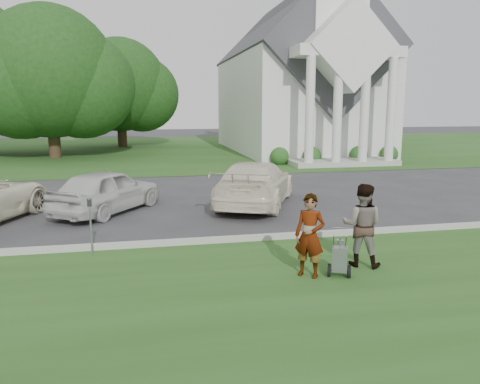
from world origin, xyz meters
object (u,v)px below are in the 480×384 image
object	(u,v)px
car_c	(255,183)
car_b	(107,191)
person_left	(310,236)
tree_left	(50,78)
tree_back	(120,89)
parking_meter_near	(90,220)
person_right	(362,226)
church	(298,70)
striping_cart	(339,260)

from	to	relation	value
car_c	car_b	bearing A→B (deg)	26.15
person_left	car_c	world-z (taller)	person_left
tree_left	car_b	xyz separation A→B (m)	(4.52, -17.34, -4.40)
tree_back	parking_meter_near	bearing A→B (deg)	-89.05
tree_back	person_left	distance (m)	32.71
person_left	car_c	xyz separation A→B (m)	(0.57, 6.92, -0.07)
person_right	car_c	bearing A→B (deg)	-53.06
tree_left	car_c	distance (m)	20.08
person_left	church	bearing A→B (deg)	111.56
tree_left	person_right	xyz separation A→B (m)	(10.16, -23.72, -4.23)
tree_left	person_left	bearing A→B (deg)	-69.83
tree_back	striping_cart	xyz separation A→B (m)	(5.44, -32.26, -4.37)
car_c	striping_cart	bearing A→B (deg)	114.57
tree_left	parking_meter_near	xyz separation A→B (m)	(4.50, -21.89, -4.26)
person_left	car_b	world-z (taller)	person_left
church	tree_left	xyz separation A→B (m)	(-17.01, -1.13, -0.83)
church	person_left	distance (m)	27.01
church	tree_back	world-z (taller)	church
car_b	church	bearing A→B (deg)	-89.82
tree_back	striping_cart	bearing A→B (deg)	-80.42
church	person_right	distance (m)	26.26
car_c	tree_back	bearing A→B (deg)	-53.40
church	tree_back	xyz separation A→B (m)	(-13.01, 6.87, -1.21)
person_right	person_left	bearing A→B (deg)	47.65
tree_back	car_c	world-z (taller)	tree_back
striping_cart	car_c	size ratio (longest dim) A/B	0.18
parking_meter_near	person_left	bearing A→B (deg)	-27.00
person_left	person_right	xyz separation A→B (m)	(1.30, 0.40, 0.05)
striping_cart	car_b	size ratio (longest dim) A/B	0.23
church	parking_meter_near	world-z (taller)	church
car_b	parking_meter_near	bearing A→B (deg)	123.90
tree_left	person_left	size ratio (longest dim) A/B	6.38
striping_cart	person_right	distance (m)	1.04
person_left	car_c	bearing A→B (deg)	124.77
tree_back	person_right	world-z (taller)	tree_back
car_b	tree_left	bearing A→B (deg)	-41.12
tree_back	person_left	size ratio (longest dim) A/B	5.77
tree_back	church	bearing A→B (deg)	-27.85
person_right	parking_meter_near	bearing A→B (deg)	12.69
tree_left	car_b	bearing A→B (deg)	-75.38
tree_back	striping_cart	distance (m)	33.00
car_b	car_c	xyz separation A→B (m)	(4.91, 0.15, 0.05)
tree_back	person_left	world-z (taller)	tree_back
tree_left	tree_back	size ratio (longest dim) A/B	1.11
person_left	car_b	size ratio (longest dim) A/B	0.40
tree_back	car_b	xyz separation A→B (m)	(0.52, -25.34, -4.02)
tree_back	parking_meter_near	distance (m)	30.15
person_right	church	bearing A→B (deg)	-74.88
person_left	tree_left	bearing A→B (deg)	149.64
tree_back	parking_meter_near	xyz separation A→B (m)	(0.49, -29.89, -3.88)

